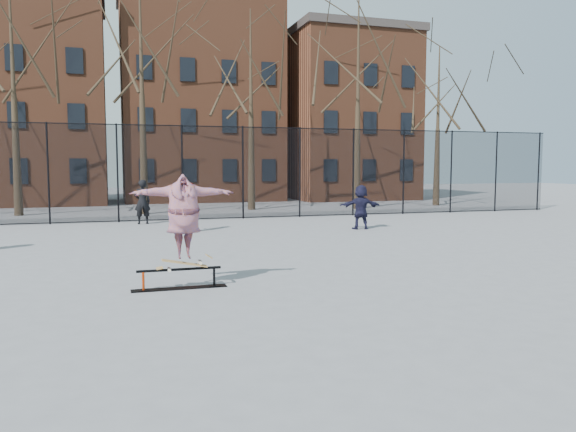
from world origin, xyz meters
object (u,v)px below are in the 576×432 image
object	(u,v)px
skateboard	(185,265)
skater	(184,220)
bystander_navy	(361,207)
skate_rail	(179,281)
bystander_black	(142,202)
bystander_red	(188,207)

from	to	relation	value
skateboard	skater	world-z (taller)	skater
skater	bystander_navy	distance (m)	10.89
skateboard	bystander_navy	world-z (taller)	bystander_navy
bystander_navy	skater	bearing A→B (deg)	55.03
skateboard	bystander_navy	xyz separation A→B (m)	(7.34, 8.04, 0.36)
skate_rail	bystander_black	size ratio (longest dim) A/B	1.01
skateboard	bystander_black	world-z (taller)	bystander_black
skater	bystander_navy	world-z (taller)	skater
skateboard	bystander_black	bearing A→B (deg)	90.69
skateboard	bystander_black	distance (m)	12.26
skate_rail	bystander_black	world-z (taller)	bystander_black
skater	skate_rail	bearing A→B (deg)	179.43
skateboard	bystander_black	size ratio (longest dim) A/B	0.52
bystander_red	bystander_navy	world-z (taller)	bystander_red
skate_rail	bystander_red	xyz separation A→B (m)	(1.35, 9.13, 0.70)
skateboard	skate_rail	bearing A→B (deg)	180.00
bystander_black	bystander_navy	bearing A→B (deg)	144.78
skateboard	bystander_navy	size ratio (longest dim) A/B	0.57
skater	bystander_black	size ratio (longest dim) A/B	1.11
skate_rail	skateboard	size ratio (longest dim) A/B	1.93
bystander_black	skate_rail	bearing A→B (deg)	84.36
bystander_red	skater	bearing A→B (deg)	52.02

